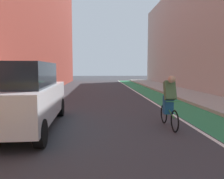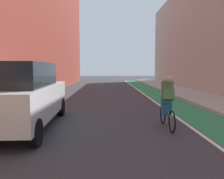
{
  "view_description": "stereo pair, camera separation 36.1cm",
  "coord_description": "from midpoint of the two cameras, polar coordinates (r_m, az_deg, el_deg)",
  "views": [
    {
      "loc": [
        -0.66,
        4.13,
        1.81
      ],
      "look_at": [
        -0.13,
        12.62,
        1.0
      ],
      "focal_mm": 35.92,
      "sensor_mm": 36.0,
      "label": 1
    },
    {
      "loc": [
        -0.3,
        4.12,
        1.81
      ],
      "look_at": [
        -0.13,
        12.62,
        1.0
      ],
      "focal_mm": 35.92,
      "sensor_mm": 36.0,
      "label": 2
    }
  ],
  "objects": [
    {
      "name": "ground_plane",
      "position": [
        11.43,
        1.26,
        -3.69
      ],
      "size": [
        85.37,
        85.37,
        0.0
      ],
      "primitive_type": "plane",
      "color": "#38383D"
    },
    {
      "name": "cyclist_trailing",
      "position": [
        7.0,
        15.33,
        -3.02
      ],
      "size": [
        0.48,
        1.68,
        1.6
      ],
      "color": "black",
      "rests_on": "ground"
    },
    {
      "name": "bike_lane_paint",
      "position": [
        13.89,
        14.1,
        -2.23
      ],
      "size": [
        1.6,
        38.8,
        0.0
      ],
      "primitive_type": "cube",
      "color": "#2D8451",
      "rests_on": "ground"
    },
    {
      "name": "lane_divider_stripe",
      "position": [
        13.68,
        10.46,
        -2.27
      ],
      "size": [
        0.12,
        38.8,
        0.0
      ],
      "primitive_type": "cube",
      "color": "white",
      "rests_on": "ground"
    },
    {
      "name": "sidewalk_right",
      "position": [
        14.58,
        22.17,
        -1.83
      ],
      "size": [
        2.64,
        38.8,
        0.14
      ],
      "primitive_type": "cube",
      "color": "#A8A59E",
      "rests_on": "ground"
    },
    {
      "name": "parked_suv_white",
      "position": [
        7.17,
        -21.05,
        -1.28
      ],
      "size": [
        2.14,
        4.61,
        1.98
      ],
      "color": "silver",
      "rests_on": "ground"
    }
  ]
}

